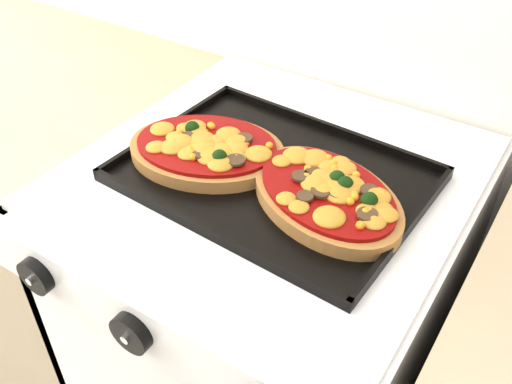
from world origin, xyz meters
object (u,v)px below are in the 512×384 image
Objects in this scene: pizza_left at (207,148)px; pizza_right at (326,194)px; baking_tray at (274,174)px; stove at (270,344)px.

pizza_right is at bearing -0.10° from pizza_left.
baking_tray is at bearing 9.38° from pizza_left.
pizza_left is 0.21m from pizza_right.
baking_tray is 1.78× the size of pizza_left.
baking_tray is at bearing -61.83° from stove.
baking_tray is at bearing 169.05° from pizza_right.
baking_tray is 1.74× the size of pizza_right.
pizza_left is at bearing 179.90° from pizza_right.
pizza_left is 0.97× the size of pizza_right.
stove is 2.07× the size of baking_tray.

